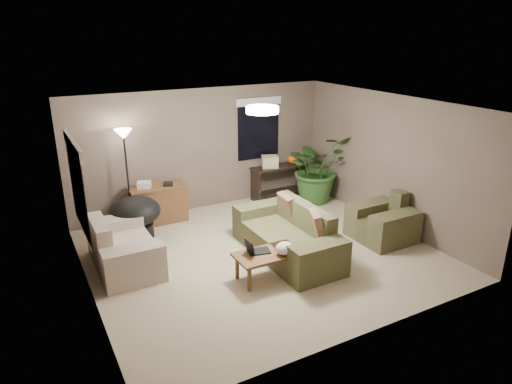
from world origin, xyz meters
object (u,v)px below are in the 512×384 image
papasan_chair (135,216)px  floor_lamp (125,146)px  main_sofa (289,238)px  armchair (383,223)px  desk (159,204)px  console_table (279,179)px  loveseat (122,250)px  houseplant (317,175)px  cat_scratching_post (370,215)px  coffee_table (268,257)px

papasan_chair → floor_lamp: floor_lamp is taller
main_sofa → armchair: size_ratio=2.20×
desk → console_table: same height
loveseat → houseplant: (4.46, 1.00, 0.29)m
console_table → main_sofa: bearing=-117.9°
houseplant → cat_scratching_post: 1.68m
loveseat → armchair: bearing=-15.1°
loveseat → papasan_chair: size_ratio=1.52×
coffee_table → console_table: size_ratio=0.77×
loveseat → coffee_table: (1.86, -1.40, 0.06)m
floor_lamp → houseplant: (3.95, -0.48, -1.01)m
coffee_table → desk: (-0.81, 2.88, 0.02)m
coffee_table → houseplant: size_ratio=0.66×
desk → console_table: size_ratio=0.85×
coffee_table → papasan_chair: papasan_chair is taller
console_table → cat_scratching_post: console_table is taller
main_sofa → loveseat: (-2.55, 0.89, 0.00)m
papasan_chair → cat_scratching_post: 4.41m
main_sofa → coffee_table: bearing=-143.8°
floor_lamp → desk: bearing=0.1°
coffee_table → cat_scratching_post: (2.72, 0.77, -0.14)m
floor_lamp → houseplant: floor_lamp is taller
papasan_chair → houseplant: 4.01m
main_sofa → papasan_chair: 2.76m
papasan_chair → floor_lamp: size_ratio=0.55×
papasan_chair → console_table: bearing=10.6°
desk → papasan_chair: size_ratio=1.05×
cat_scratching_post → armchair: bearing=-110.7°
loveseat → houseplant: houseplant is taller
houseplant → desk: bearing=172.0°
desk → coffee_table: bearing=-74.4°
main_sofa → desk: bearing=122.3°
loveseat → armchair: size_ratio=1.60×
coffee_table → cat_scratching_post: bearing=15.7°
console_table → houseplant: (0.64, -0.52, 0.15)m
cat_scratching_post → houseplant: bearing=94.0°
main_sofa → console_table: (1.28, 2.41, 0.14)m
loveseat → cat_scratching_post: 4.62m
papasan_chair → coffee_table: bearing=-58.5°
armchair → cat_scratching_post: size_ratio=2.00×
main_sofa → console_table: main_sofa is taller
desk → cat_scratching_post: 4.12m
armchair → cat_scratching_post: 0.59m
armchair → coffee_table: size_ratio=1.00×
armchair → floor_lamp: size_ratio=0.52×
coffee_table → cat_scratching_post: cat_scratching_post is taller
armchair → desk: size_ratio=0.91×
coffee_table → console_table: bearing=56.0°
armchair → console_table: (-0.54, 2.70, 0.14)m
loveseat → floor_lamp: bearing=71.0°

